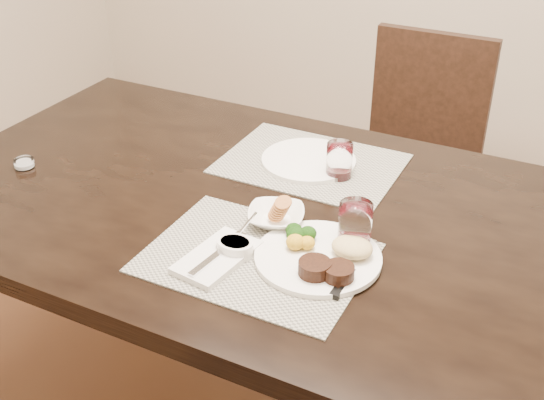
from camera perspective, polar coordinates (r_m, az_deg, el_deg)
The scene contains 13 objects.
dining_table at distance 1.64m, azimuth 3.41°, elevation -3.74°, with size 2.00×1.00×0.75m.
chair_far at distance 2.49m, azimuth 12.02°, elevation 4.17°, with size 0.42×0.42×0.90m.
placemat_near at distance 1.45m, azimuth -1.32°, elevation -4.84°, with size 0.46×0.34×0.00m, color gray.
placemat_far at distance 1.81m, azimuth 3.26°, elevation 3.06°, with size 0.46×0.34×0.00m, color gray.
dinner_plate at distance 1.43m, azimuth 4.30°, elevation -4.68°, with size 0.27×0.27×0.05m.
napkin_fork at distance 1.44m, azimuth -4.59°, elevation -4.76°, with size 0.13×0.20×0.02m.
steak_knife at distance 1.39m, azimuth 6.34°, elevation -6.39°, with size 0.02×0.23×0.01m.
cracker_bowl at distance 1.55m, azimuth 0.35°, elevation -1.34°, with size 0.17×0.17×0.06m.
sauce_ramekin at distance 1.45m, azimuth -3.11°, elevation -3.92°, with size 0.08×0.12×0.06m.
wine_glass_near at distance 1.48m, azimuth 6.95°, elevation -2.21°, with size 0.07×0.07×0.10m.
far_plate at distance 1.82m, azimuth 3.08°, elevation 3.35°, with size 0.25×0.25×0.01m, color white.
wine_glass_far at distance 1.74m, azimuth 5.64°, elevation 3.18°, with size 0.07×0.07×0.09m.
salt_cellar at distance 1.91m, azimuth -20.02°, elevation 2.86°, with size 0.05×0.05×0.02m.
Camera 1 is at (0.52, -1.24, 1.60)m, focal length 45.00 mm.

